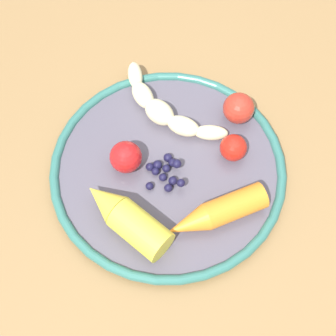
# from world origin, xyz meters

# --- Properties ---
(ground_plane) EXTENTS (6.00, 6.00, 0.00)m
(ground_plane) POSITION_xyz_m (0.00, 0.00, 0.00)
(ground_plane) COLOR gray
(dining_table) EXTENTS (0.99, 0.99, 0.75)m
(dining_table) POSITION_xyz_m (0.00, 0.00, 0.66)
(dining_table) COLOR olive
(dining_table) RESTS_ON ground_plane
(plate) EXTENTS (0.30, 0.30, 0.02)m
(plate) POSITION_xyz_m (0.01, -0.05, 0.76)
(plate) COLOR #524D5B
(plate) RESTS_ON dining_table
(banana) EXTENTS (0.07, 0.18, 0.03)m
(banana) POSITION_xyz_m (-0.04, -0.11, 0.77)
(banana) COLOR #F3E7AE
(banana) RESTS_ON plate
(carrot_orange) EXTENTS (0.13, 0.07, 0.03)m
(carrot_orange) POSITION_xyz_m (0.01, 0.04, 0.78)
(carrot_orange) COLOR orange
(carrot_orange) RESTS_ON plate
(carrot_yellow) EXTENTS (0.06, 0.12, 0.04)m
(carrot_yellow) POSITION_xyz_m (0.09, -0.02, 0.78)
(carrot_yellow) COLOR yellow
(carrot_yellow) RESTS_ON plate
(blueberry_pile) EXTENTS (0.06, 0.06, 0.02)m
(blueberry_pile) POSITION_xyz_m (0.02, -0.04, 0.77)
(blueberry_pile) COLOR #191638
(blueberry_pile) RESTS_ON plate
(tomato_near) EXTENTS (0.03, 0.03, 0.03)m
(tomato_near) POSITION_xyz_m (-0.07, -0.01, 0.78)
(tomato_near) COLOR red
(tomato_near) RESTS_ON plate
(tomato_mid) EXTENTS (0.04, 0.04, 0.04)m
(tomato_mid) POSITION_xyz_m (0.04, -0.09, 0.78)
(tomato_mid) COLOR red
(tomato_mid) RESTS_ON plate
(tomato_far) EXTENTS (0.04, 0.04, 0.04)m
(tomato_far) POSITION_xyz_m (-0.11, -0.05, 0.78)
(tomato_far) COLOR red
(tomato_far) RESTS_ON plate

